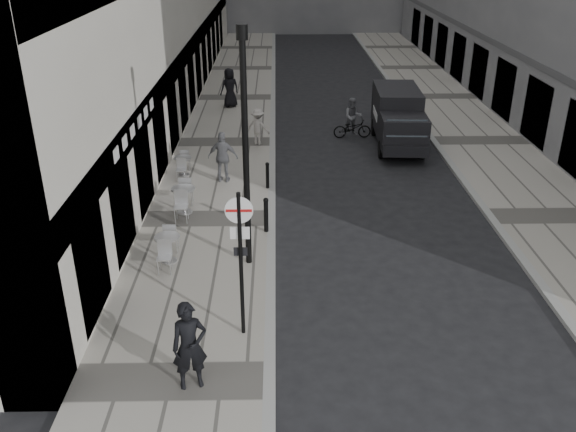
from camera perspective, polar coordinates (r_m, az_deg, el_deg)
name	(u,v)px	position (r m, az deg, el deg)	size (l,w,h in m)	color
sidewalk	(226,143)	(26.52, -5.82, 6.81)	(4.00, 60.00, 0.12)	gray
far_sidewalk	(480,141)	(27.86, 17.52, 6.67)	(4.00, 60.00, 0.12)	gray
walking_man	(190,346)	(12.25, -9.20, -11.92)	(0.70, 0.46, 1.91)	black
sign_post	(240,246)	(12.94, -4.49, -2.85)	(0.59, 0.09, 3.45)	black
lamppost	(245,140)	(15.40, -4.02, 7.11)	(0.28, 0.28, 6.30)	black
bollard_near	(267,176)	(21.39, -1.94, 3.75)	(0.12, 0.12, 0.89)	black
bollard_far	(266,216)	(18.23, -2.07, 0.01)	(0.14, 0.14, 1.02)	black
panel_van	(398,115)	(26.37, 10.25, 9.24)	(2.05, 4.97, 2.30)	black
cyclist	(352,122)	(27.22, 6.05, 8.70)	(1.68, 0.65, 1.79)	black
pedestrian_a	(223,157)	(21.92, -6.10, 5.50)	(1.08, 0.45, 1.85)	slate
pedestrian_b	(258,127)	(25.84, -2.83, 8.35)	(1.00, 0.57, 1.54)	#ACA49E
pedestrian_c	(230,88)	(31.72, -5.48, 11.86)	(0.96, 0.62, 1.96)	black
cafe_table_near	(168,247)	(16.92, -11.17, -2.82)	(0.70, 1.58, 0.90)	silver
cafe_table_mid	(184,198)	(19.74, -9.73, 1.67)	(0.78, 1.75, 1.00)	silver
cafe_table_far	(183,164)	(22.86, -9.77, 4.78)	(0.64, 1.45, 0.83)	#B1B0B3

